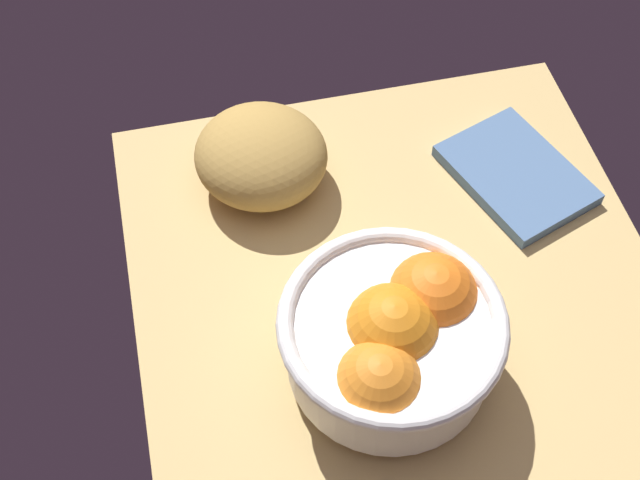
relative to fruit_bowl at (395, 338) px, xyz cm
name	(u,v)px	position (x,y,z in cm)	size (l,w,h in cm)	color
ground_plane	(409,330)	(-4.71, 3.42, -7.93)	(64.50, 53.80, 3.00)	tan
fruit_bowl	(395,338)	(0.00, 0.00, 0.00)	(20.63, 20.63, 11.80)	white
bread_loaf	(261,156)	(-26.04, -7.54, -2.24)	(14.53, 14.06, 8.37)	#B38C45
napkin_folded	(516,174)	(-19.99, 20.06, -5.67)	(15.82, 11.43, 1.52)	#4E6F98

